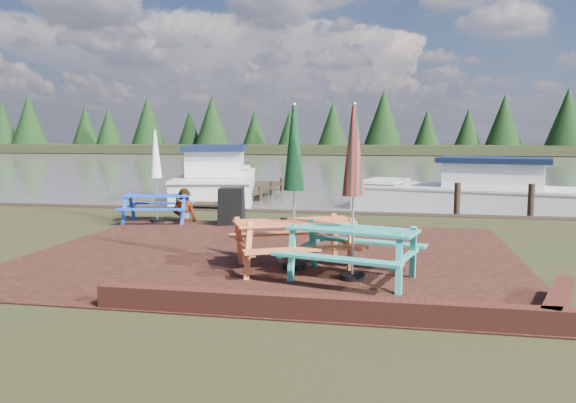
% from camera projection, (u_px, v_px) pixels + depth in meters
% --- Properties ---
extents(ground, '(120.00, 120.00, 0.00)m').
position_uv_depth(ground, '(260.00, 267.00, 9.62)').
color(ground, black).
rests_on(ground, ground).
extents(paving, '(9.00, 7.50, 0.02)m').
position_uv_depth(paving, '(273.00, 254.00, 10.60)').
color(paving, '#341610').
rests_on(paving, ground).
extents(brick_wall, '(6.21, 1.79, 0.30)m').
position_uv_depth(brick_wall, '(384.00, 307.00, 6.85)').
color(brick_wall, '#4C1E16').
rests_on(brick_wall, ground).
extents(water, '(120.00, 60.00, 0.02)m').
position_uv_depth(water, '(368.00, 164.00, 45.70)').
color(water, '#424039').
rests_on(water, ground).
extents(far_treeline, '(120.00, 10.00, 8.10)m').
position_uv_depth(far_treeline, '(380.00, 128.00, 73.60)').
color(far_treeline, black).
rests_on(far_treeline, ground).
extents(picnic_table_teal, '(2.33, 2.18, 2.70)m').
position_uv_depth(picnic_table_teal, '(353.00, 220.00, 8.60)').
color(picnic_table_teal, teal).
rests_on(picnic_table_teal, ground).
extents(picnic_table_red, '(2.52, 2.42, 2.73)m').
position_uv_depth(picnic_table_red, '(294.00, 213.00, 9.30)').
color(picnic_table_red, '#D66837').
rests_on(picnic_table_red, ground).
extents(picnic_table_blue, '(1.98, 1.83, 2.38)m').
position_uv_depth(picnic_table_blue, '(156.00, 191.00, 14.44)').
color(picnic_table_blue, blue).
rests_on(picnic_table_blue, ground).
extents(chalkboard, '(0.64, 0.78, 0.96)m').
position_uv_depth(chalkboard, '(232.00, 206.00, 13.92)').
color(chalkboard, black).
rests_on(chalkboard, ground).
extents(jetty, '(1.76, 9.08, 1.00)m').
position_uv_depth(jetty, '(241.00, 192.00, 21.27)').
color(jetty, black).
rests_on(jetty, ground).
extents(boat_jetty, '(4.45, 8.31, 2.29)m').
position_uv_depth(boat_jetty, '(218.00, 182.00, 21.60)').
color(boat_jetty, silver).
rests_on(boat_jetty, ground).
extents(boat_near, '(7.49, 4.12, 1.92)m').
position_uv_depth(boat_near, '(471.00, 194.00, 18.00)').
color(boat_near, silver).
rests_on(boat_near, ground).
extents(person, '(0.66, 0.46, 1.75)m').
position_uv_depth(person, '(184.00, 189.00, 14.50)').
color(person, gray).
rests_on(person, ground).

